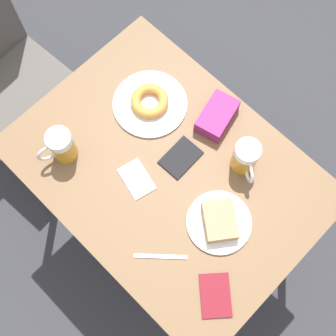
{
  "coord_description": "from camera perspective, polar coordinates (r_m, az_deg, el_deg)",
  "views": [
    {
      "loc": [
        -0.34,
        -0.34,
        2.17
      ],
      "look_at": [
        0.0,
        0.0,
        0.78
      ],
      "focal_mm": 50.0,
      "sensor_mm": 36.0,
      "label": 1
    }
  ],
  "objects": [
    {
      "name": "blue_pouch",
      "position": [
        1.54,
        5.99,
        6.3
      ],
      "size": [
        0.17,
        0.12,
        0.05
      ],
      "rotation": [
        0.0,
        0.0,
        0.24
      ],
      "color": "#8C2366",
      "rests_on": "table"
    },
    {
      "name": "passport_far_edge",
      "position": [
        1.41,
        5.8,
        -15.19
      ],
      "size": [
        0.15,
        0.15,
        0.01
      ],
      "rotation": [
        0.0,
        0.0,
        5.55
      ],
      "color": "maroon",
      "rests_on": "table"
    },
    {
      "name": "plate_with_cake",
      "position": [
        1.43,
        6.29,
        -6.49
      ],
      "size": [
        0.2,
        0.2,
        0.05
      ],
      "color": "white",
      "rests_on": "table"
    },
    {
      "name": "plate_with_donut",
      "position": [
        1.57,
        -2.23,
        7.98
      ],
      "size": [
        0.25,
        0.25,
        0.04
      ],
      "color": "white",
      "rests_on": "table"
    },
    {
      "name": "table",
      "position": [
        1.56,
        0.0,
        -1.15
      ],
      "size": [
        0.7,
        0.96,
        0.76
      ],
      "color": "brown",
      "rests_on": "ground_plane"
    },
    {
      "name": "beer_mug_center",
      "position": [
        1.45,
        9.42,
        1.25
      ],
      "size": [
        0.09,
        0.11,
        0.13
      ],
      "color": "#C68C23",
      "rests_on": "table"
    },
    {
      "name": "napkin_folded",
      "position": [
        1.48,
        -3.84,
        -1.35
      ],
      "size": [
        0.1,
        0.13,
        0.0
      ],
      "rotation": [
        0.0,
        0.0,
        4.47
      ],
      "color": "white",
      "rests_on": "table"
    },
    {
      "name": "beer_mug_left",
      "position": [
        1.48,
        -12.9,
        2.63
      ],
      "size": [
        0.12,
        0.08,
        0.13
      ],
      "color": "#C68C23",
      "rests_on": "table"
    },
    {
      "name": "passport_near_edge",
      "position": [
        1.5,
        1.47,
        1.36
      ],
      "size": [
        0.13,
        0.09,
        0.01
      ],
      "rotation": [
        0.0,
        0.0,
        4.75
      ],
      "color": "black",
      "rests_on": "table"
    },
    {
      "name": "fork",
      "position": [
        1.42,
        -0.92,
        -10.74
      ],
      "size": [
        0.12,
        0.13,
        0.0
      ],
      "rotation": [
        0.0,
        0.0,
        3.88
      ],
      "color": "silver",
      "rests_on": "table"
    },
    {
      "name": "ground_plane",
      "position": [
        2.22,
        0.0,
        -6.64
      ],
      "size": [
        8.0,
        8.0,
        0.0
      ],
      "primitive_type": "plane",
      "color": "#333338"
    }
  ]
}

